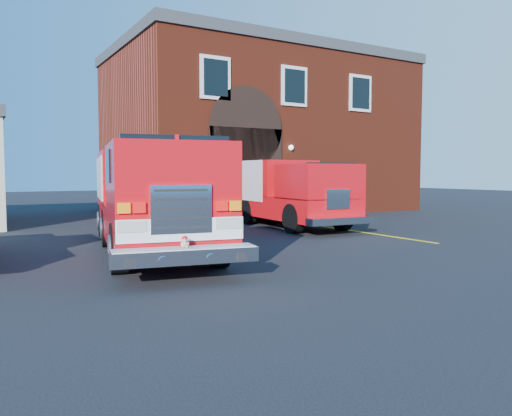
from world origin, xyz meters
TOP-DOWN VIEW (x-y plane):
  - ground at (0.00, 0.00)m, footprint 100.00×100.00m
  - parking_stripe_near at (6.50, 1.00)m, footprint 0.12×3.00m
  - parking_stripe_mid at (6.50, 4.00)m, footprint 0.12×3.00m
  - parking_stripe_far at (6.50, 7.00)m, footprint 0.12×3.00m
  - fire_station at (8.99, 13.98)m, footprint 15.20×10.20m
  - fire_engine at (-1.00, 2.59)m, footprint 4.15×9.31m
  - secondary_truck at (5.45, 6.15)m, footprint 2.89×7.89m

SIDE VIEW (x-z plane):
  - ground at x=0.00m, z-range 0.00..0.00m
  - parking_stripe_near at x=6.50m, z-range 0.00..0.01m
  - parking_stripe_mid at x=6.50m, z-range 0.00..0.01m
  - parking_stripe_far at x=6.50m, z-range 0.00..0.01m
  - secondary_truck at x=5.45m, z-range 0.11..2.63m
  - fire_engine at x=-1.00m, z-range 0.05..2.82m
  - fire_station at x=8.99m, z-range 0.03..8.48m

